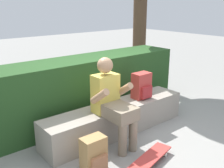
% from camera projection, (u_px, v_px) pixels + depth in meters
% --- Properties ---
extents(ground_plane, '(24.00, 24.00, 0.00)m').
position_uv_depth(ground_plane, '(133.00, 141.00, 3.73)').
color(ground_plane, gray).
extents(bench_main, '(2.34, 0.47, 0.42)m').
position_uv_depth(bench_main, '(117.00, 118.00, 3.93)').
color(bench_main, gray).
rests_on(bench_main, ground).
extents(person_skater, '(0.49, 0.62, 1.17)m').
position_uv_depth(person_skater, '(112.00, 100.00, 3.48)').
color(person_skater, gold).
rests_on(person_skater, ground).
extents(skateboard_near_person, '(0.82, 0.38, 0.09)m').
position_uv_depth(skateboard_near_person, '(149.00, 159.00, 3.16)').
color(skateboard_near_person, '#BC3833').
rests_on(skateboard_near_person, ground).
extents(backpack_on_bench, '(0.28, 0.23, 0.40)m').
position_uv_depth(backpack_on_bench, '(142.00, 86.00, 4.10)').
color(backpack_on_bench, '#B23833').
rests_on(backpack_on_bench, bench_main).
extents(backpack_on_ground, '(0.28, 0.23, 0.40)m').
position_uv_depth(backpack_on_ground, '(94.00, 154.00, 3.04)').
color(backpack_on_ground, '#A37A47').
rests_on(backpack_on_ground, ground).
extents(hedge_row, '(4.25, 0.67, 1.01)m').
position_uv_depth(hedge_row, '(62.00, 94.00, 4.08)').
color(hedge_row, '#22451E').
rests_on(hedge_row, ground).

